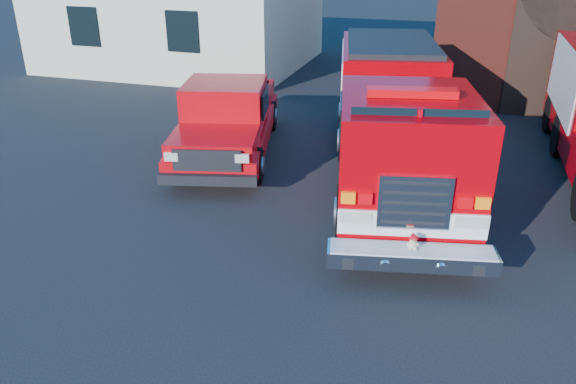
% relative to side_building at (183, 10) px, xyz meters
% --- Properties ---
extents(ground, '(100.00, 100.00, 0.00)m').
position_rel_side_building_xyz_m(ground, '(9.00, -13.00, -2.20)').
color(ground, black).
rests_on(ground, ground).
extents(side_building, '(10.20, 8.20, 4.35)m').
position_rel_side_building_xyz_m(side_building, '(0.00, 0.00, 0.00)').
color(side_building, beige).
rests_on(side_building, ground).
extents(fire_engine, '(4.23, 9.21, 2.74)m').
position_rel_side_building_xyz_m(fire_engine, '(10.13, -9.98, -0.78)').
color(fire_engine, black).
rests_on(fire_engine, ground).
extents(pickup_truck, '(3.37, 6.06, 1.88)m').
position_rel_side_building_xyz_m(pickup_truck, '(6.01, -9.62, -1.31)').
color(pickup_truck, black).
rests_on(pickup_truck, ground).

